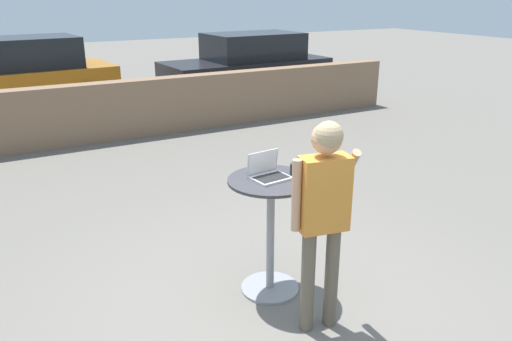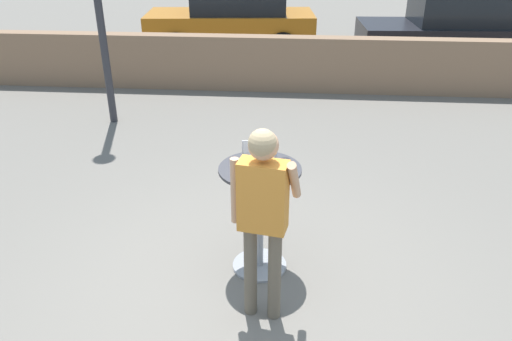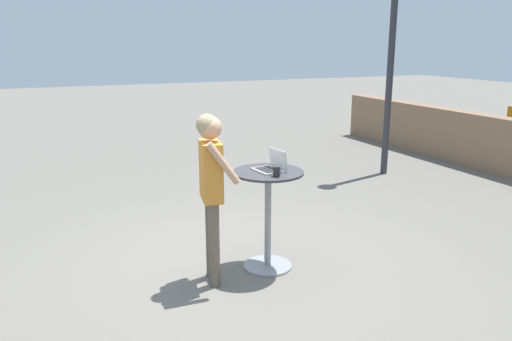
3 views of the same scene
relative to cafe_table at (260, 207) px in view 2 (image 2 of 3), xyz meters
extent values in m
plane|color=slate|center=(-0.13, -0.30, -0.68)|extent=(50.00, 50.00, 0.00)
cube|color=#84664C|center=(-0.13, 5.65, -0.16)|extent=(12.52, 0.35, 1.05)
cylinder|color=gray|center=(0.00, 0.00, -0.67)|extent=(0.53, 0.53, 0.03)
cylinder|color=gray|center=(0.00, 0.00, -0.14)|extent=(0.07, 0.07, 1.03)
cylinder|color=#333338|center=(0.00, 0.00, 0.39)|extent=(0.74, 0.74, 0.02)
cube|color=#B7BABF|center=(0.00, -0.01, 0.41)|extent=(0.34, 0.26, 0.02)
cube|color=black|center=(0.00, -0.01, 0.42)|extent=(0.29, 0.21, 0.00)
cube|color=#B7BABF|center=(-0.01, 0.12, 0.52)|extent=(0.31, 0.07, 0.20)
cube|color=white|center=(-0.01, 0.12, 0.52)|extent=(0.29, 0.06, 0.18)
cylinder|color=#232328|center=(0.22, -0.01, 0.45)|extent=(0.08, 0.08, 0.10)
torus|color=#232328|center=(0.28, -0.01, 0.45)|extent=(0.05, 0.01, 0.05)
cylinder|color=brown|center=(-0.03, -0.63, -0.24)|extent=(0.11, 0.11, 0.88)
cylinder|color=brown|center=(0.17, -0.67, -0.24)|extent=(0.11, 0.11, 0.88)
cube|color=orange|center=(0.07, -0.65, 0.49)|extent=(0.40, 0.25, 0.58)
sphere|color=tan|center=(0.07, -0.65, 0.91)|extent=(0.23, 0.23, 0.23)
sphere|color=#9E8966|center=(0.07, -0.68, 0.94)|extent=(0.21, 0.21, 0.21)
cylinder|color=tan|center=(-0.15, -0.61, 0.50)|extent=(0.07, 0.07, 0.55)
cylinder|color=tan|center=(0.31, -0.61, 0.61)|extent=(0.13, 0.33, 0.42)
cube|color=#B76B19|center=(-1.36, 8.48, -0.02)|extent=(4.15, 2.03, 0.69)
cylinder|color=black|center=(-2.53, 7.57, -0.33)|extent=(0.72, 0.28, 0.71)
cylinder|color=black|center=(-2.67, 9.15, -0.33)|extent=(0.72, 0.28, 0.71)
cylinder|color=black|center=(-0.05, 7.80, -0.33)|extent=(0.72, 0.28, 0.71)
cylinder|color=black|center=(-0.19, 9.38, -0.33)|extent=(0.72, 0.28, 0.71)
cube|color=black|center=(3.71, 7.52, -0.02)|extent=(4.15, 1.85, 0.67)
cube|color=black|center=(3.91, 7.53, 0.63)|extent=(2.31, 1.56, 0.62)
cylinder|color=black|center=(2.49, 6.68, -0.32)|extent=(0.72, 0.26, 0.71)
cylinder|color=black|center=(2.41, 8.24, -0.32)|extent=(0.72, 0.26, 0.71)
cylinder|color=black|center=(4.93, 8.37, -0.32)|extent=(0.72, 0.26, 0.71)
camera|label=1|loc=(-2.01, -3.39, 1.90)|focal=35.00mm
camera|label=2|loc=(0.29, -3.93, 2.38)|focal=35.00mm
camera|label=3|loc=(4.53, -2.17, 1.70)|focal=35.00mm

